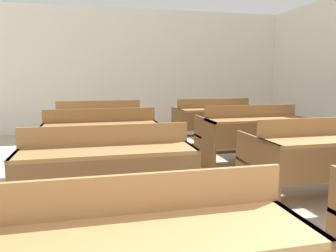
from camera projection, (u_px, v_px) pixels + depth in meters
name	position (u px, v px, depth m)	size (l,w,h in m)	color
wall_back	(140.00, 71.00, 7.41)	(6.78, 0.06, 2.72)	white
bench_second_left	(107.00, 172.00, 2.65)	(1.34, 0.80, 0.85)	brown
bench_second_right	(321.00, 158.00, 3.11)	(1.34, 0.80, 0.85)	brown
bench_third_left	(101.00, 140.00, 4.01)	(1.34, 0.80, 0.85)	brown
bench_third_right	(251.00, 133.00, 4.48)	(1.34, 0.80, 0.85)	brown
bench_back_left	(99.00, 124.00, 5.35)	(1.34, 0.80, 0.85)	brown
bench_back_right	(214.00, 120.00, 5.84)	(1.34, 0.80, 0.85)	brown
wastepaper_bin	(287.00, 126.00, 7.15)	(0.25, 0.25, 0.32)	#33477A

